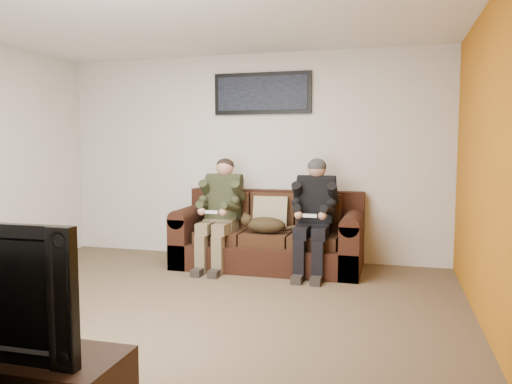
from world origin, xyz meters
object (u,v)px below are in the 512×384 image
(sofa, at_px, (270,238))
(cat, at_px, (264,225))
(person_right, at_px, (314,209))
(framed_poster, at_px, (262,93))
(person_left, at_px, (221,206))

(sofa, distance_m, cat, 0.31)
(person_right, bearing_deg, sofa, 162.03)
(sofa, height_order, framed_poster, framed_poster)
(cat, distance_m, framed_poster, 1.70)
(person_left, xyz_separation_m, person_right, (1.12, 0.00, 0.00))
(framed_poster, bearing_deg, sofa, -62.73)
(cat, bearing_deg, person_left, 173.87)
(person_right, relative_size, cat, 1.98)
(person_right, xyz_separation_m, cat, (-0.57, -0.06, -0.19))
(cat, bearing_deg, sofa, 87.43)
(sofa, height_order, person_right, person_right)
(person_left, height_order, cat, person_left)
(person_left, bearing_deg, cat, -6.13)
(sofa, distance_m, person_right, 0.71)
(cat, bearing_deg, framed_poster, 106.71)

